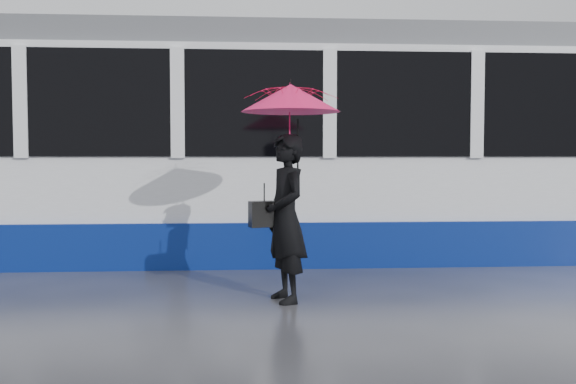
{
  "coord_description": "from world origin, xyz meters",
  "views": [
    {
      "loc": [
        0.56,
        -7.22,
        1.47
      ],
      "look_at": [
        1.05,
        -0.09,
        1.1
      ],
      "focal_mm": 40.0,
      "sensor_mm": 36.0,
      "label": 1
    }
  ],
  "objects": [
    {
      "name": "umbrella",
      "position": [
        1.03,
        -0.68,
        1.89
      ],
      "size": [
        1.27,
        1.27,
        1.17
      ],
      "rotation": [
        0.0,
        0.0,
        0.31
      ],
      "color": "#EA1392",
      "rests_on": "ground"
    },
    {
      "name": "woman",
      "position": [
        0.98,
        -0.68,
        0.86
      ],
      "size": [
        0.59,
        0.73,
        1.73
      ],
      "primitive_type": "imported",
      "rotation": [
        0.0,
        0.0,
        -1.26
      ],
      "color": "black",
      "rests_on": "ground"
    },
    {
      "name": "ground",
      "position": [
        0.0,
        0.0,
        0.0
      ],
      "size": [
        90.0,
        90.0,
        0.0
      ],
      "primitive_type": "plane",
      "color": "#2C2C31",
      "rests_on": "ground"
    },
    {
      "name": "rails",
      "position": [
        0.0,
        2.5,
        0.01
      ],
      "size": [
        34.0,
        1.51,
        0.02
      ],
      "color": "#3F3D38",
      "rests_on": "ground"
    },
    {
      "name": "handbag",
      "position": [
        0.76,
        -0.66,
        0.9
      ],
      "size": [
        0.33,
        0.22,
        0.45
      ],
      "rotation": [
        0.0,
        0.0,
        0.31
      ],
      "color": "black",
      "rests_on": "ground"
    },
    {
      "name": "tram",
      "position": [
        -1.8,
        2.5,
        1.64
      ],
      "size": [
        26.0,
        2.56,
        3.35
      ],
      "color": "white",
      "rests_on": "ground"
    }
  ]
}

